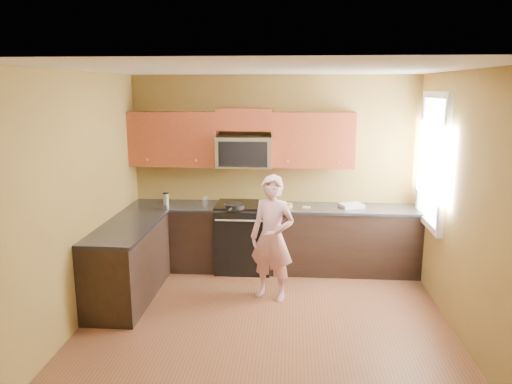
# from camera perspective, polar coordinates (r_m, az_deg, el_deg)

# --- Properties ---
(floor) EXTENTS (4.00, 4.00, 0.00)m
(floor) POSITION_cam_1_polar(r_m,az_deg,el_deg) (5.46, 1.10, -15.39)
(floor) COLOR brown
(floor) RESTS_ON ground
(ceiling) EXTENTS (4.00, 4.00, 0.00)m
(ceiling) POSITION_cam_1_polar(r_m,az_deg,el_deg) (4.85, 1.23, 14.22)
(ceiling) COLOR white
(ceiling) RESTS_ON ground
(wall_back) EXTENTS (4.00, 0.00, 4.00)m
(wall_back) POSITION_cam_1_polar(r_m,az_deg,el_deg) (6.94, 2.09, 2.40)
(wall_back) COLOR brown
(wall_back) RESTS_ON ground
(wall_front) EXTENTS (4.00, 0.00, 4.00)m
(wall_front) POSITION_cam_1_polar(r_m,az_deg,el_deg) (3.08, -0.97, -10.28)
(wall_front) COLOR brown
(wall_front) RESTS_ON ground
(wall_left) EXTENTS (0.00, 4.00, 4.00)m
(wall_left) POSITION_cam_1_polar(r_m,az_deg,el_deg) (5.47, -20.26, -1.02)
(wall_left) COLOR brown
(wall_left) RESTS_ON ground
(wall_right) EXTENTS (0.00, 4.00, 4.00)m
(wall_right) POSITION_cam_1_polar(r_m,az_deg,el_deg) (5.27, 23.44, -1.76)
(wall_right) COLOR brown
(wall_right) RESTS_ON ground
(cabinet_back_run) EXTENTS (4.00, 0.60, 0.88)m
(cabinet_back_run) POSITION_cam_1_polar(r_m,az_deg,el_deg) (6.87, 1.93, -5.53)
(cabinet_back_run) COLOR black
(cabinet_back_run) RESTS_ON floor
(cabinet_left_run) EXTENTS (0.60, 1.60, 0.88)m
(cabinet_left_run) POSITION_cam_1_polar(r_m,az_deg,el_deg) (6.14, -14.75, -8.10)
(cabinet_left_run) COLOR black
(cabinet_left_run) RESTS_ON floor
(countertop_back) EXTENTS (4.00, 0.62, 0.04)m
(countertop_back) POSITION_cam_1_polar(r_m,az_deg,el_deg) (6.73, 1.95, -1.83)
(countertop_back) COLOR black
(countertop_back) RESTS_ON cabinet_back_run
(countertop_left) EXTENTS (0.62, 1.60, 0.04)m
(countertop_left) POSITION_cam_1_polar(r_m,az_deg,el_deg) (6.00, -14.89, -3.98)
(countertop_left) COLOR black
(countertop_left) RESTS_ON cabinet_left_run
(stove) EXTENTS (0.76, 0.65, 0.95)m
(stove) POSITION_cam_1_polar(r_m,az_deg,el_deg) (6.86, -1.43, -5.24)
(stove) COLOR black
(stove) RESTS_ON floor
(microwave) EXTENTS (0.76, 0.40, 0.42)m
(microwave) POSITION_cam_1_polar(r_m,az_deg,el_deg) (6.75, -1.37, 2.99)
(microwave) COLOR silver
(microwave) RESTS_ON wall_back
(upper_cab_left) EXTENTS (1.22, 0.33, 0.75)m
(upper_cab_left) POSITION_cam_1_polar(r_m,az_deg,el_deg) (6.96, -9.50, 3.10)
(upper_cab_left) COLOR maroon
(upper_cab_left) RESTS_ON wall_back
(upper_cab_right) EXTENTS (1.12, 0.33, 0.75)m
(upper_cab_right) POSITION_cam_1_polar(r_m,az_deg,el_deg) (6.76, 6.62, 2.92)
(upper_cab_right) COLOR maroon
(upper_cab_right) RESTS_ON wall_back
(upper_cab_over_mw) EXTENTS (0.76, 0.33, 0.30)m
(upper_cab_over_mw) POSITION_cam_1_polar(r_m,az_deg,el_deg) (6.72, -1.37, 8.52)
(upper_cab_over_mw) COLOR maroon
(upper_cab_over_mw) RESTS_ON wall_back
(window) EXTENTS (0.06, 1.06, 1.66)m
(window) POSITION_cam_1_polar(r_m,az_deg,el_deg) (6.33, 20.04, 3.48)
(window) COLOR white
(window) RESTS_ON wall_right
(woman) EXTENTS (0.65, 0.54, 1.52)m
(woman) POSITION_cam_1_polar(r_m,az_deg,el_deg) (5.86, 1.91, -5.40)
(woman) COLOR #DB6D88
(woman) RESTS_ON floor
(frying_pan) EXTENTS (0.34, 0.51, 0.06)m
(frying_pan) POSITION_cam_1_polar(r_m,az_deg,el_deg) (6.50, -2.55, -1.89)
(frying_pan) COLOR black
(frying_pan) RESTS_ON stove
(butter_tub) EXTENTS (0.14, 0.14, 0.08)m
(butter_tub) POSITION_cam_1_polar(r_m,az_deg,el_deg) (6.66, 3.82, -1.83)
(butter_tub) COLOR gold
(butter_tub) RESTS_ON countertop_back
(toast_slice) EXTENTS (0.11, 0.11, 0.01)m
(toast_slice) POSITION_cam_1_polar(r_m,az_deg,el_deg) (6.65, 5.94, -1.81)
(toast_slice) COLOR #B27F47
(toast_slice) RESTS_ON countertop_back
(napkin_a) EXTENTS (0.14, 0.14, 0.06)m
(napkin_a) POSITION_cam_1_polar(r_m,az_deg,el_deg) (6.66, 3.01, -1.55)
(napkin_a) COLOR silver
(napkin_a) RESTS_ON countertop_back
(napkin_b) EXTENTS (0.15, 0.16, 0.07)m
(napkin_b) POSITION_cam_1_polar(r_m,az_deg,el_deg) (6.67, 3.26, -1.51)
(napkin_b) COLOR silver
(napkin_b) RESTS_ON countertop_back
(dish_towel) EXTENTS (0.37, 0.33, 0.05)m
(dish_towel) POSITION_cam_1_polar(r_m,az_deg,el_deg) (6.78, 11.10, -1.56)
(dish_towel) COLOR silver
(dish_towel) RESTS_ON countertop_back
(travel_mug) EXTENTS (0.10, 0.10, 0.18)m
(travel_mug) POSITION_cam_1_polar(r_m,az_deg,el_deg) (6.91, -10.46, -1.48)
(travel_mug) COLOR silver
(travel_mug) RESTS_ON countertop_back
(glass_c) EXTENTS (0.09, 0.09, 0.12)m
(glass_c) POSITION_cam_1_polar(r_m,az_deg,el_deg) (6.81, -6.00, -1.03)
(glass_c) COLOR silver
(glass_c) RESTS_ON countertop_back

